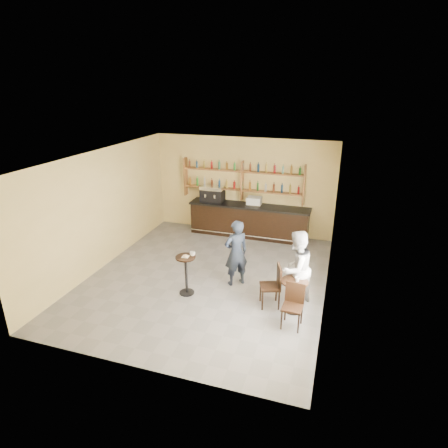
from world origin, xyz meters
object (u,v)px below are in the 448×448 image
(pedestal_table, at_px, (186,275))
(cafe_table, at_px, (294,296))
(bar_counter, at_px, (249,220))
(pastry_case, at_px, (254,201))
(man_main, at_px, (236,253))
(espresso_machine, at_px, (212,194))
(chair_south, at_px, (292,307))
(patron_second, at_px, (296,268))
(chair_west, at_px, (270,286))

(pedestal_table, height_order, cafe_table, pedestal_table)
(bar_counter, bearing_deg, pastry_case, 0.00)
(bar_counter, xyz_separation_m, man_main, (0.47, -3.21, 0.32))
(espresso_machine, xyz_separation_m, pastry_case, (1.43, 0.00, -0.13))
(pastry_case, height_order, man_main, man_main)
(pastry_case, height_order, cafe_table, pastry_case)
(man_main, distance_m, cafe_table, 1.81)
(cafe_table, relative_size, chair_south, 0.79)
(pastry_case, xyz_separation_m, pedestal_table, (-0.70, -4.02, -0.72))
(pedestal_table, height_order, chair_south, pedestal_table)
(bar_counter, bearing_deg, espresso_machine, 180.00)
(pastry_case, xyz_separation_m, patron_second, (1.84, -3.66, -0.32))
(man_main, xyz_separation_m, chair_south, (1.61, -1.37, -0.38))
(cafe_table, bearing_deg, patron_second, 95.95)
(pedestal_table, xyz_separation_m, man_main, (1.01, 0.81, 0.37))
(bar_counter, relative_size, man_main, 2.31)
(chair_west, bearing_deg, espresso_machine, -164.49)
(bar_counter, bearing_deg, chair_west, -69.31)
(patron_second, bearing_deg, pastry_case, -119.99)
(man_main, bearing_deg, pedestal_table, -2.59)
(bar_counter, xyz_separation_m, espresso_machine, (-1.27, 0.00, 0.80))
(chair_west, distance_m, chair_south, 0.89)
(espresso_machine, bearing_deg, bar_counter, 1.59)
(pastry_case, bearing_deg, bar_counter, -176.17)
(chair_west, relative_size, patron_second, 0.56)
(chair_west, bearing_deg, pastry_case, 179.09)
(chair_west, bearing_deg, pedestal_table, -107.04)
(pedestal_table, relative_size, chair_south, 1.03)
(bar_counter, bearing_deg, man_main, -81.63)
(espresso_machine, bearing_deg, pedestal_table, -78.01)
(espresso_machine, relative_size, cafe_table, 0.99)
(pedestal_table, xyz_separation_m, chair_south, (2.62, -0.56, -0.01))
(bar_counter, relative_size, cafe_table, 5.24)
(patron_second, bearing_deg, chair_south, 38.46)
(cafe_table, distance_m, patron_second, 0.61)
(bar_counter, distance_m, espresso_machine, 1.51)
(espresso_machine, height_order, pedestal_table, espresso_machine)
(pedestal_table, distance_m, cafe_table, 2.57)
(espresso_machine, distance_m, pedestal_table, 4.17)
(man_main, distance_m, patron_second, 1.59)
(pastry_case, xyz_separation_m, man_main, (0.31, -3.21, -0.36))
(chair_south, bearing_deg, pastry_case, 116.71)
(espresso_machine, xyz_separation_m, chair_west, (2.76, -3.93, -0.84))
(man_main, height_order, cafe_table, man_main)
(man_main, bearing_deg, chair_west, 103.18)
(espresso_machine, distance_m, pastry_case, 1.44)
(bar_counter, height_order, pastry_case, pastry_case)
(espresso_machine, height_order, man_main, man_main)
(pastry_case, height_order, chair_south, pastry_case)
(man_main, xyz_separation_m, cafe_table, (1.56, -0.77, -0.48))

